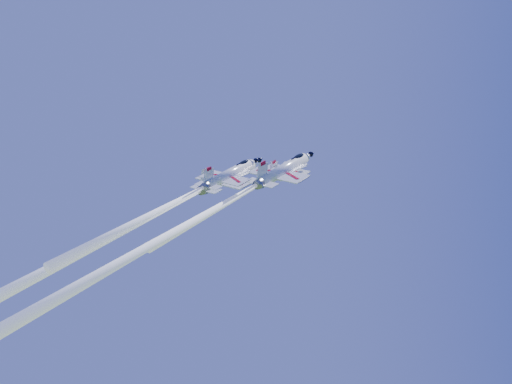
# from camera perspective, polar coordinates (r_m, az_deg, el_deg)

# --- Properties ---
(jet_lead) EXTENTS (18.40, 27.86, 26.81)m
(jet_lead) POSITION_cam_1_polar(r_m,az_deg,el_deg) (94.86, -0.83, 0.12)
(jet_lead) COLOR white
(jet_left) EXTENTS (27.70, 43.78, 43.41)m
(jet_left) POSITION_cam_1_polar(r_m,az_deg,el_deg) (91.73, -11.65, -3.05)
(jet_left) COLOR white
(jet_right) EXTENTS (28.66, 46.11, 47.48)m
(jet_right) POSITION_cam_1_polar(r_m,az_deg,el_deg) (80.97, -7.42, -3.54)
(jet_right) COLOR white
(jet_slot) EXTENTS (18.01, 27.26, 26.22)m
(jet_slot) POSITION_cam_1_polar(r_m,az_deg,el_deg) (84.32, -7.92, -0.91)
(jet_slot) COLOR white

